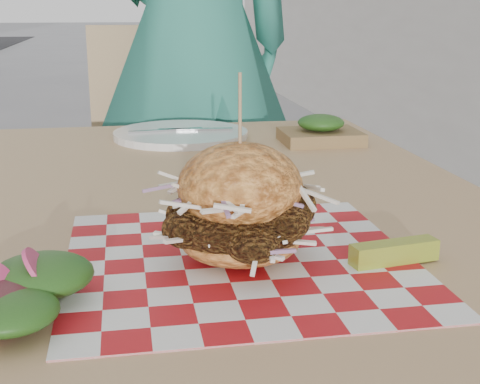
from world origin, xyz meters
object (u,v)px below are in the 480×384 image
(patio_table, at_px, (210,250))
(patio_chair, at_px, (166,161))
(sandwich, at_px, (240,210))
(diner, at_px, (194,40))

(patio_table, relative_size, patio_chair, 1.26)
(patio_table, relative_size, sandwich, 6.19)
(patio_chair, bearing_deg, patio_table, -84.89)
(patio_chair, distance_m, sandwich, 1.36)
(patio_table, height_order, patio_chair, patio_chair)
(diner, distance_m, patio_table, 1.09)
(patio_table, distance_m, patio_chair, 1.10)
(patio_chair, xyz_separation_m, sandwich, (-0.01, -1.34, 0.25))
(diner, bearing_deg, patio_chair, -40.60)
(sandwich, bearing_deg, patio_chair, 89.64)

